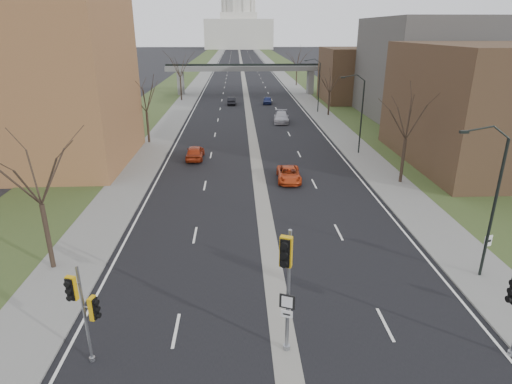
{
  "coord_description": "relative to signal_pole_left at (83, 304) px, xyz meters",
  "views": [
    {
      "loc": [
        -1.95,
        -14.63,
        13.29
      ],
      "look_at": [
        -0.91,
        9.1,
        4.24
      ],
      "focal_mm": 30.0,
      "sensor_mm": 36.0,
      "label": 1
    }
  ],
  "objects": [
    {
      "name": "streetlight_near",
      "position": [
        19.2,
        6.0,
        3.91
      ],
      "size": [
        2.61,
        0.2,
        8.7
      ],
      "color": "black",
      "rests_on": "sidewalk_right"
    },
    {
      "name": "tree_left_c",
      "position": [
        -4.79,
        72.0,
        4.0
      ],
      "size": [
        7.65,
        7.65,
        9.99
      ],
      "color": "#382B21",
      "rests_on": "sidewalk_left"
    },
    {
      "name": "car_left_near",
      "position": [
        1.59,
        30.64,
        -2.27
      ],
      "size": [
        1.87,
        4.55,
        1.54
      ],
      "primitive_type": "imported",
      "rotation": [
        0.0,
        0.0,
        3.13
      ],
      "color": "#A02F12",
      "rests_on": "ground"
    },
    {
      "name": "sidewalk_left",
      "position": [
        -3.79,
        150.0,
        -2.98
      ],
      "size": [
        4.0,
        600.0,
        0.12
      ],
      "primitive_type": "cube",
      "color": "gray",
      "rests_on": "ground"
    },
    {
      "name": "tree_right_b",
      "position": [
        21.21,
        55.0,
        2.78
      ],
      "size": [
        6.3,
        6.3,
        8.22
      ],
      "color": "#382B21",
      "rests_on": "sidewalk_right"
    },
    {
      "name": "signal_pole_median",
      "position": [
        8.16,
        0.23,
        1.06
      ],
      "size": [
        0.84,
        0.98,
        5.88
      ],
      "rotation": [
        0.0,
        0.0,
        -0.38
      ],
      "color": "gray",
      "rests_on": "ground"
    },
    {
      "name": "tree_right_c",
      "position": [
        21.21,
        95.0,
        4.0
      ],
      "size": [
        7.65,
        7.65,
        9.99
      ],
      "color": "#382B21",
      "rests_on": "sidewalk_right"
    },
    {
      "name": "tree_left_a",
      "position": [
        -4.79,
        8.0,
        3.6
      ],
      "size": [
        7.2,
        7.2,
        9.4
      ],
      "color": "#382B21",
      "rests_on": "sidewalk_left"
    },
    {
      "name": "road_surface",
      "position": [
        8.21,
        150.0,
        -3.03
      ],
      "size": [
        20.0,
        600.0,
        0.01
      ],
      "primitive_type": "cube",
      "color": "black",
      "rests_on": "ground"
    },
    {
      "name": "streetlight_mid",
      "position": [
        19.2,
        32.0,
        3.91
      ],
      "size": [
        2.61,
        0.2,
        8.7
      ],
      "color": "black",
      "rests_on": "sidewalk_right"
    },
    {
      "name": "commercial_block_near",
      "position": [
        32.21,
        28.0,
        2.96
      ],
      "size": [
        16.0,
        20.0,
        12.0
      ],
      "primitive_type": "cube",
      "color": "brown",
      "rests_on": "ground"
    },
    {
      "name": "commercial_block_far",
      "position": [
        30.21,
        70.0,
        1.96
      ],
      "size": [
        14.0,
        14.0,
        10.0
      ],
      "primitive_type": "cube",
      "color": "brown",
      "rests_on": "ground"
    },
    {
      "name": "car_right_far",
      "position": [
        12.03,
        67.34,
        -2.37
      ],
      "size": [
        1.95,
        4.06,
        1.34
      ],
      "primitive_type": "imported",
      "rotation": [
        0.0,
        0.0,
        -0.1
      ],
      "color": "navy",
      "rests_on": "ground"
    },
    {
      "name": "grass_verge_left",
      "position": [
        -9.79,
        150.0,
        -2.99
      ],
      "size": [
        8.0,
        600.0,
        0.1
      ],
      "primitive_type": "cube",
      "color": "#364921",
      "rests_on": "ground"
    },
    {
      "name": "signal_pole_left",
      "position": [
        0.0,
        0.0,
        0.0
      ],
      "size": [
        1.01,
        0.78,
        4.64
      ],
      "rotation": [
        0.0,
        0.0,
        -0.3
      ],
      "color": "gray",
      "rests_on": "ground"
    },
    {
      "name": "commercial_block_mid",
      "position": [
        36.21,
        52.0,
        4.46
      ],
      "size": [
        18.0,
        22.0,
        15.0
      ],
      "primitive_type": "cube",
      "color": "#585550",
      "rests_on": "ground"
    },
    {
      "name": "streetlight_far",
      "position": [
        19.2,
        58.0,
        3.91
      ],
      "size": [
        2.61,
        0.2,
        8.7
      ],
      "color": "black",
      "rests_on": "sidewalk_right"
    },
    {
      "name": "car_left_far",
      "position": [
        5.25,
        66.99,
        -2.35
      ],
      "size": [
        1.57,
        4.23,
        1.38
      ],
      "primitive_type": "imported",
      "rotation": [
        0.0,
        0.0,
        3.12
      ],
      "color": "black",
      "rests_on": "ground"
    },
    {
      "name": "tree_right_a",
      "position": [
        21.21,
        22.0,
        3.6
      ],
      "size": [
        7.2,
        7.2,
        9.4
      ],
      "color": "#382B21",
      "rests_on": "sidewalk_right"
    },
    {
      "name": "grass_verge_right",
      "position": [
        26.21,
        150.0,
        -2.99
      ],
      "size": [
        8.0,
        600.0,
        0.1
      ],
      "primitive_type": "cube",
      "color": "#364921",
      "rests_on": "ground"
    },
    {
      "name": "pedestrian_bridge",
      "position": [
        8.21,
        80.0,
        1.81
      ],
      "size": [
        34.0,
        3.0,
        6.45
      ],
      "color": "slate",
      "rests_on": "ground"
    },
    {
      "name": "tree_left_b",
      "position": [
        -4.79,
        38.0,
        3.19
      ],
      "size": [
        6.75,
        6.75,
        8.81
      ],
      "color": "#382B21",
      "rests_on": "sidewalk_left"
    },
    {
      "name": "speed_limit_sign",
      "position": [
        20.17,
        6.14,
        -1.24
      ],
      "size": [
        0.52,
        0.17,
        2.45
      ],
      "rotation": [
        0.0,
        0.0,
        0.27
      ],
      "color": "black",
      "rests_on": "sidewalk_right"
    },
    {
      "name": "ground",
      "position": [
        8.21,
        -0.0,
        -3.04
      ],
      "size": [
        700.0,
        700.0,
        0.0
      ],
      "primitive_type": "plane",
      "color": "black",
      "rests_on": "ground"
    },
    {
      "name": "capitol",
      "position": [
        8.21,
        320.0,
        15.56
      ],
      "size": [
        48.0,
        42.0,
        55.75
      ],
      "color": "silver",
      "rests_on": "ground"
    },
    {
      "name": "car_right_mid",
      "position": [
        12.96,
        50.04,
        -2.25
      ],
      "size": [
        2.63,
        5.57,
        1.57
      ],
      "primitive_type": "imported",
      "rotation": [
        0.0,
        0.0,
        -0.08
      ],
      "color": "#B0AFB7",
      "rests_on": "ground"
    },
    {
      "name": "sidewalk_right",
      "position": [
        20.21,
        150.0,
        -2.98
      ],
      "size": [
        4.0,
        600.0,
        0.12
      ],
      "primitive_type": "cube",
      "color": "gray",
      "rests_on": "ground"
    },
    {
      "name": "car_right_near",
      "position": [
        10.99,
        23.07,
        -2.4
      ],
      "size": [
        2.3,
        4.67,
        1.27
      ],
      "primitive_type": "imported",
      "rotation": [
        0.0,
        0.0,
        -0.04
      ],
      "color": "#BF3C14",
      "rests_on": "ground"
    },
    {
      "name": "median_strip",
      "position": [
        8.21,
        150.0,
        -3.04
      ],
      "size": [
        1.2,
        600.0,
        0.02
      ],
      "primitive_type": "cube",
      "color": "gray",
      "rests_on": "ground"
    }
  ]
}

